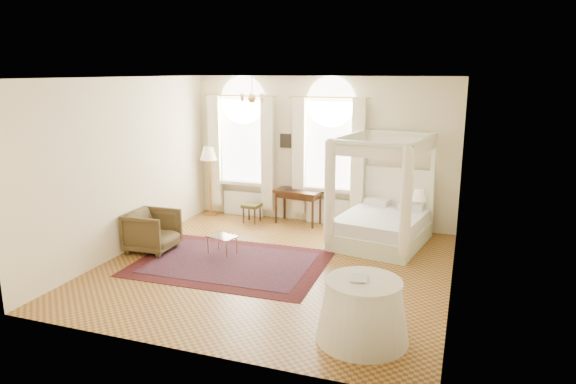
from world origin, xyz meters
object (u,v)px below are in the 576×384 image
nightstand (419,223)px  floor_lamp (209,157)px  armchair (152,231)px  coffee_table (222,238)px  side_table (363,311)px  canopy_bed (382,220)px  stool (252,207)px  writing_desk (298,195)px

nightstand → floor_lamp: bearing=180.0°
armchair → coffee_table: bearing=-80.7°
coffee_table → side_table: size_ratio=0.50×
canopy_bed → nightstand: 1.06m
side_table → coffee_table: bearing=144.1°
nightstand → floor_lamp: 5.06m
nightstand → coffee_table: 4.18m
stool → coffee_table: 2.15m
canopy_bed → stool: size_ratio=5.16×
nightstand → canopy_bed: bearing=-130.2°
coffee_table → floor_lamp: 3.05m
floor_lamp → armchair: bearing=-86.7°
armchair → coffee_table: 1.39m
writing_desk → armchair: 3.40m
canopy_bed → floor_lamp: canopy_bed is taller
canopy_bed → armchair: bearing=-155.4°
canopy_bed → writing_desk: bearing=158.6°
stool → canopy_bed: bearing=-9.6°
nightstand → armchair: bearing=-150.8°
nightstand → writing_desk: writing_desk is taller
nightstand → coffee_table: size_ratio=0.91×
nightstand → coffee_table: (-3.41, -2.40, 0.05)m
writing_desk → floor_lamp: size_ratio=0.66×
armchair → coffee_table: size_ratio=1.44×
side_table → stool: bearing=128.1°
writing_desk → armchair: armchair is taller
writing_desk → coffee_table: (-0.72, -2.40, -0.34)m
armchair → stool: bearing=-25.4°
canopy_bed → writing_desk: size_ratio=2.04×
nightstand → side_table: 4.69m
writing_desk → side_table: side_table is taller
nightstand → stool: bearing=-175.8°
writing_desk → side_table: bearing=-62.6°
floor_lamp → writing_desk: bearing=-0.0°
nightstand → writing_desk: 2.72m
floor_lamp → side_table: size_ratio=1.38×
writing_desk → floor_lamp: bearing=180.0°
nightstand → writing_desk: (-2.69, -0.00, 0.39)m
nightstand → stool: nightstand is taller
stool → side_table: side_table is taller
floor_lamp → side_table: floor_lamp is taller
nightstand → floor_lamp: floor_lamp is taller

